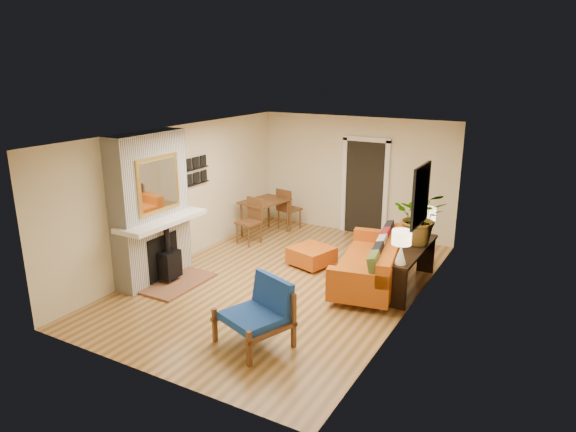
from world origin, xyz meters
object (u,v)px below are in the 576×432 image
(sofa, at_px, (375,263))
(ottoman, at_px, (312,255))
(blue_chair, at_px, (261,309))
(houseplant, at_px, (420,217))
(console_table, at_px, (414,257))
(lamp_near, at_px, (401,243))
(dining_table, at_px, (267,208))
(lamp_far, at_px, (427,219))

(sofa, relative_size, ottoman, 2.75)
(blue_chair, relative_size, houseplant, 1.15)
(ottoman, bearing_deg, console_table, -3.08)
(ottoman, relative_size, lamp_near, 1.62)
(console_table, bearing_deg, lamp_near, -90.00)
(sofa, bearing_deg, dining_table, 155.22)
(sofa, xyz_separation_m, console_table, (0.62, 0.15, 0.18))
(lamp_near, bearing_deg, ottoman, 155.89)
(console_table, height_order, houseplant, houseplant)
(dining_table, relative_size, console_table, 0.99)
(dining_table, distance_m, lamp_near, 4.19)
(houseplant, bearing_deg, sofa, -143.87)
(console_table, xyz_separation_m, lamp_near, (0.00, -0.77, 0.49))
(blue_chair, xyz_separation_m, lamp_far, (1.31, 3.41, 0.58))
(dining_table, height_order, houseplant, houseplant)
(dining_table, xyz_separation_m, console_table, (3.64, -1.24, -0.05))
(blue_chair, xyz_separation_m, dining_table, (-2.33, 3.96, 0.15))
(lamp_near, distance_m, houseplant, 1.07)
(ottoman, bearing_deg, houseplant, 5.48)
(lamp_near, bearing_deg, houseplant, 90.54)
(blue_chair, bearing_deg, lamp_near, 56.03)
(console_table, distance_m, lamp_far, 0.85)
(ottoman, bearing_deg, blue_chair, -77.02)
(lamp_near, bearing_deg, sofa, 134.91)
(blue_chair, relative_size, lamp_far, 2.03)
(console_table, bearing_deg, houseplant, 91.96)
(dining_table, bearing_deg, ottoman, -34.11)
(lamp_near, bearing_deg, dining_table, 151.03)
(console_table, xyz_separation_m, houseplant, (-0.01, 0.29, 0.62))
(houseplant, bearing_deg, lamp_far, 88.57)
(dining_table, height_order, lamp_far, lamp_far)
(blue_chair, height_order, lamp_far, lamp_far)
(blue_chair, bearing_deg, sofa, 74.90)
(blue_chair, height_order, console_table, blue_chair)
(lamp_far, relative_size, houseplant, 0.57)
(lamp_far, xyz_separation_m, houseplant, (-0.01, -0.40, 0.14))
(console_table, height_order, lamp_far, lamp_far)
(blue_chair, distance_m, dining_table, 4.60)
(dining_table, xyz_separation_m, houseplant, (3.63, -0.95, 0.57))
(lamp_near, distance_m, lamp_far, 1.46)
(lamp_far, bearing_deg, houseplant, -91.43)
(lamp_near, xyz_separation_m, lamp_far, (0.00, 1.46, 0.00))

